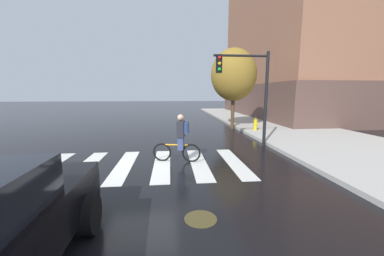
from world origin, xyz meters
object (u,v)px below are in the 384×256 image
at_px(street_tree_near, 234,75).
at_px(manhole_cover, 201,219).
at_px(fire_hydrant, 255,124).
at_px(cyclist, 180,138).
at_px(traffic_light_near, 249,83).

bearing_deg(street_tree_near, manhole_cover, -108.61).
bearing_deg(fire_hydrant, manhole_cover, -116.77).
height_order(cyclist, street_tree_near, street_tree_near).
height_order(fire_hydrant, street_tree_near, street_tree_near).
distance_m(cyclist, fire_hydrant, 7.36).
height_order(manhole_cover, traffic_light_near, traffic_light_near).
distance_m(fire_hydrant, street_tree_near, 3.62).
distance_m(manhole_cover, cyclist, 3.80).
bearing_deg(cyclist, manhole_cover, -86.35).
distance_m(cyclist, street_tree_near, 8.61).
relative_size(manhole_cover, traffic_light_near, 0.15).
bearing_deg(traffic_light_near, street_tree_near, 81.37).
distance_m(manhole_cover, street_tree_near, 12.01).
xyz_separation_m(cyclist, traffic_light_near, (3.11, 2.03, 2.02)).
distance_m(manhole_cover, traffic_light_near, 7.02).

